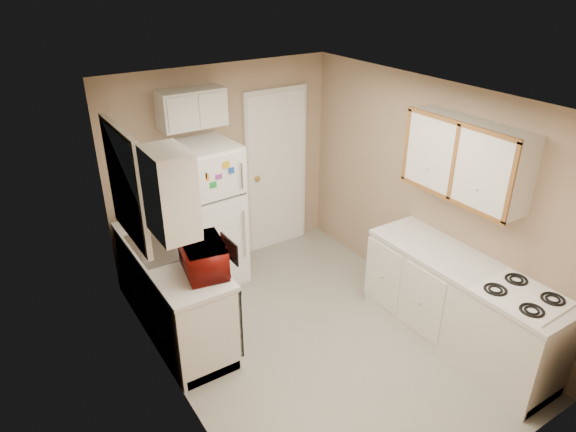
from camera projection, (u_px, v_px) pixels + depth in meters
floor at (315, 337)px, 5.15m from camera, size 3.80×3.80×0.00m
ceiling at (322, 99)px, 4.08m from camera, size 3.80×3.80×0.00m
wall_left at (170, 279)px, 3.94m from camera, size 3.80×3.80×0.00m
wall_right at (428, 197)px, 5.29m from camera, size 3.80×3.80×0.00m
wall_back at (224, 168)px, 6.04m from camera, size 2.80×2.80×0.00m
wall_front at (497, 354)px, 3.18m from camera, size 2.80×2.80×0.00m
left_counter at (173, 291)px, 5.09m from camera, size 0.60×1.80×0.90m
dishwasher at (226, 309)px, 4.76m from camera, size 0.03×0.58×0.72m
sink at (163, 249)px, 5.02m from camera, size 0.54×0.74×0.16m
microwave at (204, 257)px, 4.52m from camera, size 0.56×0.37×0.34m
soap_bottle at (138, 215)px, 5.37m from camera, size 0.10×0.10×0.19m
window_blinds at (126, 185)px, 4.57m from camera, size 0.10×0.98×1.08m
upper_cabinet_left at (170, 193)px, 3.91m from camera, size 0.30×0.45×0.70m
refrigerator at (207, 216)px, 5.74m from camera, size 0.72×0.71×1.66m
cabinet_over_fridge at (192, 108)px, 5.38m from camera, size 0.70×0.30×0.40m
interior_door at (276, 171)px, 6.43m from camera, size 0.86×0.06×2.08m
right_counter at (459, 305)px, 4.88m from camera, size 0.60×2.00×0.90m
stove at (511, 345)px, 4.47m from camera, size 0.54×0.66×0.78m
upper_cabinet_right at (466, 159)px, 4.57m from camera, size 0.30×1.20×0.70m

